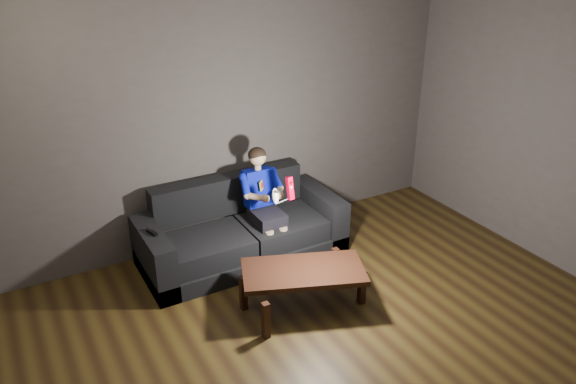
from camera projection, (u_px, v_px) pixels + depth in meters
floor at (373, 378)px, 4.14m from camera, size 5.00×5.00×0.00m
back_wall at (228, 114)px, 5.54m from camera, size 5.00×0.04×2.70m
sofa at (241, 234)px, 5.58m from camera, size 1.99×0.86×0.77m
child at (263, 195)px, 5.46m from camera, size 0.42×0.51×1.03m
wii_remote_red at (290, 188)px, 5.09m from camera, size 0.06×0.09×0.22m
nunchuk_white at (275, 196)px, 5.05m from camera, size 0.08×0.10×0.16m
wii_remote_black at (152, 232)px, 4.99m from camera, size 0.07×0.15×0.03m
coffee_table at (303, 274)px, 4.80m from camera, size 1.16×0.86×0.38m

